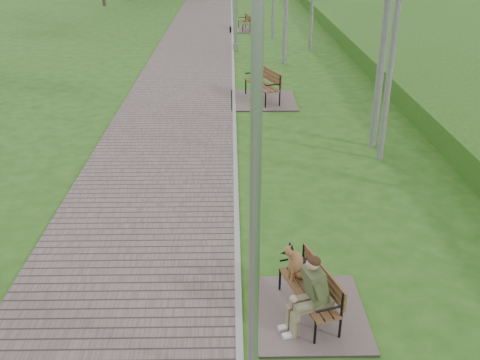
{
  "coord_description": "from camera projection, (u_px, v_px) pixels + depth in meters",
  "views": [
    {
      "loc": [
        -0.09,
        -3.54,
        5.05
      ],
      "look_at": [
        0.06,
        5.06,
        0.96
      ],
      "focal_mm": 40.0,
      "sensor_mm": 36.0,
      "label": 1
    }
  ],
  "objects": [
    {
      "name": "bench_second",
      "position": [
        262.0,
        94.0,
        17.01
      ],
      "size": [
        2.04,
        2.27,
        1.25
      ],
      "color": "#645551",
      "rests_on": "ground"
    },
    {
      "name": "bench_third",
      "position": [
        244.0,
        27.0,
        28.65
      ],
      "size": [
        1.65,
        1.83,
        1.01
      ],
      "color": "#645551",
      "rests_on": "ground"
    },
    {
      "name": "bench_main",
      "position": [
        306.0,
        294.0,
        7.49
      ],
      "size": [
        1.58,
        1.75,
        1.37
      ],
      "color": "#645551",
      "rests_on": "ground"
    },
    {
      "name": "walkway",
      "position": [
        195.0,
        47.0,
        24.75
      ],
      "size": [
        3.5,
        67.0,
        0.04
      ],
      "primitive_type": "cube",
      "color": "#645551",
      "rests_on": "ground"
    },
    {
      "name": "kerb",
      "position": [
        233.0,
        46.0,
        24.77
      ],
      "size": [
        0.1,
        67.0,
        0.05
      ],
      "primitive_type": "cube",
      "color": "#999993",
      "rests_on": "ground"
    },
    {
      "name": "lamp_post_near",
      "position": [
        255.0,
        234.0,
        5.36
      ],
      "size": [
        0.19,
        0.19,
        4.84
      ],
      "color": "#96989D",
      "rests_on": "ground"
    }
  ]
}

